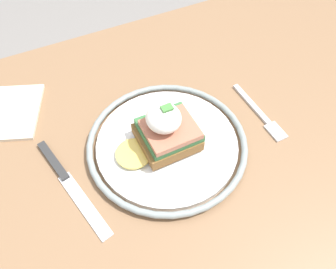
# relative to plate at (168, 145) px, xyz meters

# --- Properties ---
(ground_plane) EXTENTS (6.00, 6.00, 0.00)m
(ground_plane) POSITION_rel_plate_xyz_m (-0.03, -0.00, -0.76)
(ground_plane) COLOR gray
(dining_table) EXTENTS (1.10, 0.67, 0.75)m
(dining_table) POSITION_rel_plate_xyz_m (-0.03, -0.00, -0.13)
(dining_table) COLOR #846042
(dining_table) RESTS_ON ground_plane
(plate) EXTENTS (0.25, 0.25, 0.02)m
(plate) POSITION_rel_plate_xyz_m (0.00, 0.00, 0.00)
(plate) COLOR white
(plate) RESTS_ON dining_table
(sandwich) EXTENTS (0.13, 0.08, 0.08)m
(sandwich) POSITION_rel_plate_xyz_m (0.00, -0.00, 0.04)
(sandwich) COLOR brown
(sandwich) RESTS_ON plate
(fork) EXTENTS (0.02, 0.14, 0.00)m
(fork) POSITION_rel_plate_xyz_m (-0.17, 0.01, -0.01)
(fork) COLOR silver
(fork) RESTS_ON dining_table
(knife) EXTENTS (0.06, 0.19, 0.01)m
(knife) POSITION_rel_plate_xyz_m (0.16, -0.01, -0.01)
(knife) COLOR #2D2D2D
(knife) RESTS_ON dining_table
(napkin) EXTENTS (0.16, 0.16, 0.01)m
(napkin) POSITION_rel_plate_xyz_m (0.22, -0.19, -0.00)
(napkin) COLOR beige
(napkin) RESTS_ON dining_table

